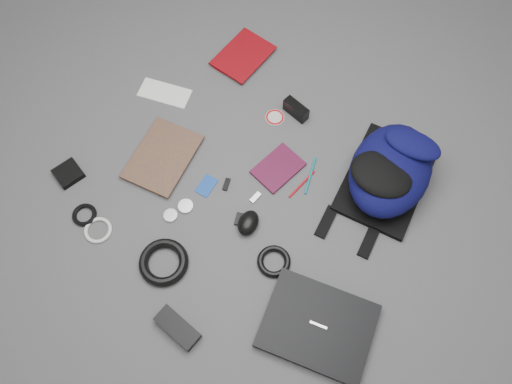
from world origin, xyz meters
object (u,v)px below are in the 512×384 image
Objects in this scene: compact_camera at (296,110)px; pouch at (68,173)px; comic_book at (139,147)px; power_brick at (178,328)px; laptop at (318,326)px; mouse at (248,223)px; dvd_case at (278,168)px; textbook_red at (226,46)px; backpack at (391,170)px.

compact_camera is 0.87m from pouch.
comic_book is 0.27m from pouch.
comic_book is 0.68m from power_brick.
laptop is 0.41m from mouse.
mouse is (0.05, -0.24, 0.02)m from dvd_case.
laptop is at bearing 5.69° from pouch.
comic_book is 2.72× the size of compact_camera.
textbook_red is 0.42m from compact_camera.
backpack reaches higher than dvd_case.
backpack is at bearing 36.23° from pouch.
laptop is 3.31× the size of compact_camera.
power_brick is at bearing -116.70° from backpack.
laptop is 1.96× the size of dvd_case.
dvd_case is at bearing 123.06° from laptop.
mouse is at bearing 20.69° from pouch.
backpack reaches higher than pouch.
backpack is 0.88m from power_brick.
power_brick is 1.67× the size of pouch.
laptop reaches higher than comic_book.
backpack is at bearing 16.53° from comic_book.
textbook_red is at bearing 174.58° from compact_camera.
compact_camera reaches higher than mouse.
pouch is at bearing -130.31° from comic_book.
comic_book is at bearing -85.93° from textbook_red.
dvd_case is 0.25m from compact_camera.
laptop is at bearing -20.87° from comic_book.
pouch is (-0.92, -0.67, -0.08)m from backpack.
laptop is 1.22× the size of comic_book.
power_brick reaches higher than comic_book.
textbook_red reaches higher than comic_book.
laptop is 3.79× the size of pouch.
compact_camera is at bearing 55.04° from pouch.
dvd_case is 1.93× the size of pouch.
comic_book is at bearing 155.61° from laptop.
compact_camera reaches higher than dvd_case.
dvd_case is 0.65m from power_brick.
backpack is 0.91m from comic_book.
textbook_red is at bearing 83.89° from pouch.
mouse is 1.07× the size of pouch.
textbook_red reaches higher than dvd_case.
backpack is 0.39m from dvd_case.
power_brick is at bearing -157.66° from laptop.
compact_camera is (-0.42, 0.04, -0.06)m from backpack.
laptop is 3.55× the size of mouse.
mouse is (-0.28, -0.43, -0.06)m from backpack.
backpack reaches higher than power_brick.
power_brick is at bearing -58.79° from textbook_red.
pouch is at bearing -172.67° from mouse.
compact_camera is (0.41, -0.09, 0.02)m from textbook_red.
textbook_red is 0.78m from mouse.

